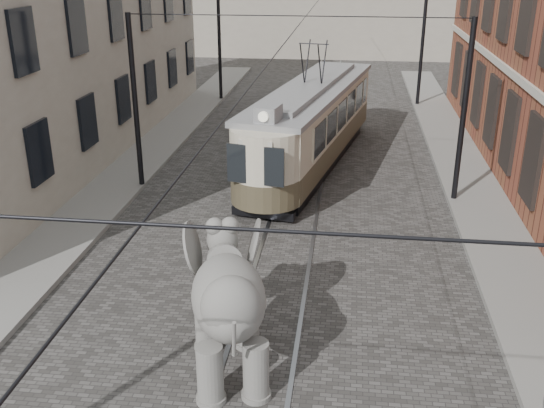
# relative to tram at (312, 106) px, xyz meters

# --- Properties ---
(ground) EXTENTS (120.00, 120.00, 0.00)m
(ground) POSITION_rel_tram_xyz_m (-0.18, -9.38, -2.35)
(ground) COLOR #4A4744
(tram_rails) EXTENTS (1.54, 80.00, 0.02)m
(tram_rails) POSITION_rel_tram_xyz_m (-0.18, -9.38, -2.34)
(tram_rails) COLOR slate
(tram_rails) RESTS_ON ground
(sidewalk_right) EXTENTS (2.00, 60.00, 0.15)m
(sidewalk_right) POSITION_rel_tram_xyz_m (5.82, -9.38, -2.28)
(sidewalk_right) COLOR slate
(sidewalk_right) RESTS_ON ground
(sidewalk_left) EXTENTS (2.00, 60.00, 0.15)m
(sidewalk_left) POSITION_rel_tram_xyz_m (-6.68, -9.38, -2.28)
(sidewalk_left) COLOR slate
(sidewalk_left) RESTS_ON ground
(stucco_building) EXTENTS (7.00, 24.00, 10.00)m
(stucco_building) POSITION_rel_tram_xyz_m (-11.18, 0.62, 2.65)
(stucco_building) COLOR gray
(stucco_building) RESTS_ON ground
(catenary) EXTENTS (11.00, 30.20, 6.00)m
(catenary) POSITION_rel_tram_xyz_m (-0.38, -4.38, 0.65)
(catenary) COLOR black
(catenary) RESTS_ON ground
(tram) EXTENTS (4.67, 12.10, 4.70)m
(tram) POSITION_rel_tram_xyz_m (0.00, 0.00, 0.00)
(tram) COLOR #C0B59C
(tram) RESTS_ON ground
(elephant) EXTENTS (3.42, 4.81, 2.66)m
(elephant) POSITION_rel_tram_xyz_m (-0.70, -13.28, -1.02)
(elephant) COLOR slate
(elephant) RESTS_ON ground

